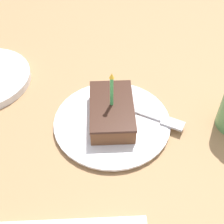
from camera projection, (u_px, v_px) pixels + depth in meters
ground_plane at (126, 130)px, 0.65m from camera, size 2.40×2.40×0.04m
plate at (112, 121)px, 0.63m from camera, size 0.23×0.23×0.01m
cake_slice at (112, 111)px, 0.61m from camera, size 0.08×0.14×0.11m
fork at (146, 114)px, 0.63m from camera, size 0.17×0.11×0.00m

